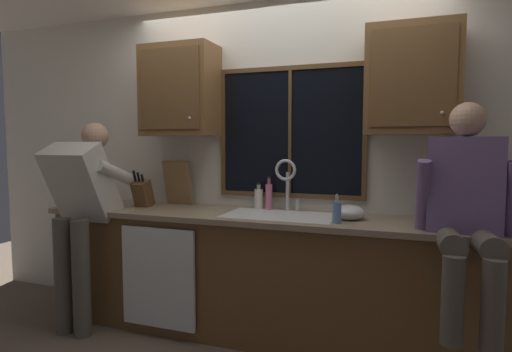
% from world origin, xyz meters
% --- Properties ---
extents(back_wall, '(5.85, 0.12, 2.55)m').
position_xyz_m(back_wall, '(0.00, 0.06, 1.27)').
color(back_wall, silver).
rests_on(back_wall, floor).
extents(window_glass, '(1.10, 0.02, 0.95)m').
position_xyz_m(window_glass, '(0.08, -0.01, 1.52)').
color(window_glass, black).
extents(window_frame_top, '(1.17, 0.02, 0.04)m').
position_xyz_m(window_frame_top, '(0.08, -0.02, 2.02)').
color(window_frame_top, brown).
extents(window_frame_bottom, '(1.17, 0.02, 0.04)m').
position_xyz_m(window_frame_bottom, '(0.08, -0.02, 1.03)').
color(window_frame_bottom, brown).
extents(window_frame_left, '(0.04, 0.02, 0.95)m').
position_xyz_m(window_frame_left, '(-0.49, -0.02, 1.52)').
color(window_frame_left, brown).
extents(window_frame_right, '(0.03, 0.02, 0.95)m').
position_xyz_m(window_frame_right, '(0.65, -0.02, 1.52)').
color(window_frame_right, brown).
extents(window_mullion_center, '(0.02, 0.02, 0.95)m').
position_xyz_m(window_mullion_center, '(0.08, -0.02, 1.52)').
color(window_mullion_center, brown).
extents(lower_cabinet_run, '(3.45, 0.58, 0.88)m').
position_xyz_m(lower_cabinet_run, '(0.00, -0.29, 0.44)').
color(lower_cabinet_run, brown).
rests_on(lower_cabinet_run, floor).
extents(countertop, '(3.51, 0.62, 0.04)m').
position_xyz_m(countertop, '(0.00, -0.31, 0.90)').
color(countertop, gray).
rests_on(countertop, lower_cabinet_run).
extents(dishwasher_front, '(0.60, 0.02, 0.74)m').
position_xyz_m(dishwasher_front, '(-0.75, -0.61, 0.46)').
color(dishwasher_front, white).
extents(upper_cabinet_left, '(0.60, 0.36, 0.72)m').
position_xyz_m(upper_cabinet_left, '(-0.80, -0.17, 1.86)').
color(upper_cabinet_left, brown).
extents(upper_cabinet_right, '(0.60, 0.36, 0.72)m').
position_xyz_m(upper_cabinet_right, '(0.96, -0.17, 1.86)').
color(upper_cabinet_right, brown).
extents(sink, '(0.80, 0.46, 0.21)m').
position_xyz_m(sink, '(0.08, -0.30, 0.82)').
color(sink, silver).
rests_on(sink, lower_cabinet_run).
extents(faucet, '(0.18, 0.09, 0.40)m').
position_xyz_m(faucet, '(0.09, -0.12, 1.17)').
color(faucet, silver).
rests_on(faucet, countertop).
extents(person_standing, '(0.53, 0.66, 1.60)m').
position_xyz_m(person_standing, '(-1.40, -0.64, 0.98)').
color(person_standing, '#595147').
rests_on(person_standing, floor).
extents(person_sitting_on_counter, '(0.54, 0.61, 1.26)m').
position_xyz_m(person_sitting_on_counter, '(1.26, -0.57, 1.10)').
color(person_sitting_on_counter, '#595147').
rests_on(person_sitting_on_counter, countertop).
extents(knife_block, '(0.12, 0.18, 0.32)m').
position_xyz_m(knife_block, '(-1.09, -0.29, 1.03)').
color(knife_block, brown).
rests_on(knife_block, countertop).
extents(cutting_board, '(0.24, 0.10, 0.37)m').
position_xyz_m(cutting_board, '(-0.88, -0.09, 1.11)').
color(cutting_board, '#997047').
rests_on(cutting_board, countertop).
extents(mixing_bowl, '(0.21, 0.21, 0.10)m').
position_xyz_m(mixing_bowl, '(0.58, -0.29, 0.97)').
color(mixing_bowl, silver).
rests_on(mixing_bowl, countertop).
extents(soap_dispenser, '(0.06, 0.07, 0.19)m').
position_xyz_m(soap_dispenser, '(0.52, -0.46, 0.99)').
color(soap_dispenser, '#668CCC').
rests_on(soap_dispenser, countertop).
extents(bottle_green_glass, '(0.07, 0.07, 0.21)m').
position_xyz_m(bottle_green_glass, '(-0.16, -0.07, 1.01)').
color(bottle_green_glass, silver).
rests_on(bottle_green_glass, countertop).
extents(bottle_tall_clear, '(0.05, 0.05, 0.26)m').
position_xyz_m(bottle_tall_clear, '(-0.07, -0.09, 1.03)').
color(bottle_tall_clear, pink).
rests_on(bottle_tall_clear, countertop).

